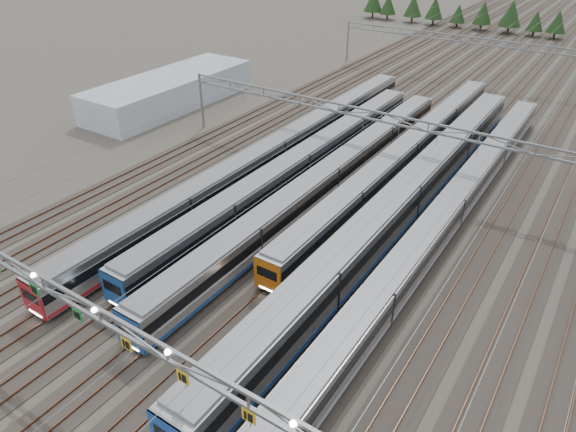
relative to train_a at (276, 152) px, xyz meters
The scene contains 13 objects.
ground 36.52m from the train_a, 72.03° to the right, with size 400.00×400.00×0.00m, color #47423A.
track_bed 66.28m from the train_a, 80.23° to the left, with size 54.00×260.00×5.42m.
train_a is the anchor object (origin of this frame).
train_b 4.78m from the train_a, 19.76° to the right, with size 2.83×55.10×3.69m.
train_c 9.45m from the train_a, 17.82° to the right, with size 2.79×57.47×3.64m.
train_d 16.02m from the train_a, 32.56° to the left, with size 2.73×58.95×3.55m.
train_e 18.21m from the train_a, ahead, with size 3.19×67.48×4.17m.
train_f 22.57m from the train_a, ahead, with size 2.66×68.30×3.46m.
gantry_near 36.91m from the train_a, 72.16° to the right, with size 56.36×0.61×8.08m.
gantry_mid 13.17m from the train_a, 25.28° to the left, with size 56.36×0.36×8.00m.
gantry_far 51.74m from the train_a, 77.40° to the left, with size 56.36×0.36×8.00m.
west_shed 29.49m from the train_a, 160.20° to the left, with size 10.00×30.00×4.71m, color #99ABB7.
treeline 96.78m from the train_a, 87.60° to the left, with size 81.20×5.60×7.02m.
Camera 1 is at (22.18, -13.01, 28.34)m, focal length 32.00 mm.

